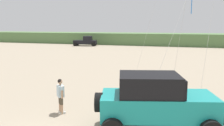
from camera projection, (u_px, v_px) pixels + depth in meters
The scene contains 5 objects.
dune_ridge at pixel (165, 39), 51.49m from camera, with size 90.00×8.35×2.45m, color #567A47.
jeep at pixel (156, 101), 9.48m from camera, with size 5.02×3.45×2.26m.
person_watching at pixel (61, 94), 11.33m from camera, with size 0.48×0.47×1.67m.
cooler_box at pixel (115, 124), 9.72m from camera, with size 0.56×0.36×0.38m, color #B21E23.
distant_pickup at pixel (86, 41), 49.18m from camera, with size 4.90×3.26×1.98m.
Camera 1 is at (4.86, -6.08, 4.13)m, focal length 38.75 mm.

